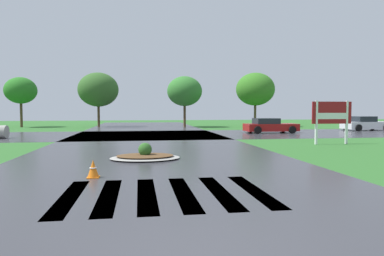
% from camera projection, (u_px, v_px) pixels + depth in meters
% --- Properties ---
extents(asphalt_roadway, '(11.58, 80.00, 0.01)m').
position_uv_depth(asphalt_roadway, '(154.00, 159.00, 14.40)').
color(asphalt_roadway, '#35353A').
rests_on(asphalt_roadway, ground).
extents(asphalt_cross_road, '(90.00, 10.42, 0.01)m').
position_uv_depth(asphalt_cross_road, '(147.00, 135.00, 27.67)').
color(asphalt_cross_road, '#35353A').
rests_on(asphalt_cross_road, ground).
extents(crosswalk_stripes, '(4.95, 3.59, 0.01)m').
position_uv_depth(crosswalk_stripes, '(165.00, 193.00, 8.46)').
color(crosswalk_stripes, white).
rests_on(crosswalk_stripes, ground).
extents(estate_billboard, '(2.45, 0.13, 2.55)m').
position_uv_depth(estate_billboard, '(332.00, 115.00, 20.30)').
color(estate_billboard, white).
rests_on(estate_billboard, ground).
extents(median_island, '(2.87, 2.05, 0.68)m').
position_uv_depth(median_island, '(145.00, 156.00, 14.28)').
color(median_island, '#9E9B93').
rests_on(median_island, ground).
extents(car_silver_hatch, '(4.70, 2.36, 1.37)m').
position_uv_depth(car_silver_hatch, '(365.00, 124.00, 33.61)').
color(car_silver_hatch, silver).
rests_on(car_silver_hatch, ground).
extents(car_white_sedan, '(4.53, 2.17, 1.28)m').
position_uv_depth(car_white_sedan, '(270.00, 126.00, 30.02)').
color(car_white_sedan, maroon).
rests_on(car_white_sedan, ground).
extents(traffic_cone, '(0.36, 0.36, 0.55)m').
position_uv_depth(traffic_cone, '(93.00, 169.00, 10.40)').
color(traffic_cone, orange).
rests_on(traffic_cone, ground).
extents(background_treeline, '(39.60, 6.50, 6.35)m').
position_uv_depth(background_treeline, '(134.00, 90.00, 39.76)').
color(background_treeline, '#4C3823').
rests_on(background_treeline, ground).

